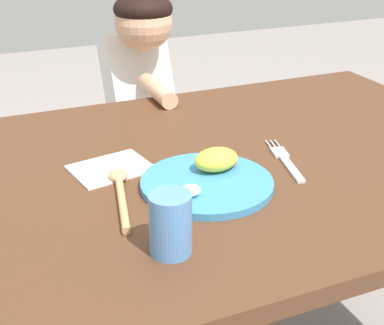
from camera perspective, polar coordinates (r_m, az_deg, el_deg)
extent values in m
cube|color=#4F301D|center=(1.16, 1.02, -0.80)|extent=(1.43, 0.89, 0.03)
cube|color=#4A3520|center=(1.86, 13.94, -2.92)|extent=(0.08, 0.08, 0.66)
cylinder|color=#3B88C4|center=(1.05, 1.54, -2.18)|extent=(0.25, 0.25, 0.01)
ellipsoid|color=yellow|center=(1.08, 2.59, 0.33)|extent=(0.09, 0.06, 0.05)
ellipsoid|color=red|center=(1.10, 4.17, 0.24)|extent=(0.03, 0.03, 0.03)
ellipsoid|color=white|center=(0.99, -0.18, -2.91)|extent=(0.04, 0.03, 0.02)
cube|color=silver|center=(1.14, 10.24, -0.65)|extent=(0.04, 0.12, 0.01)
cube|color=silver|center=(1.21, 8.99, 1.03)|extent=(0.04, 0.05, 0.01)
cylinder|color=silver|center=(1.25, 8.83, 1.90)|extent=(0.01, 0.04, 0.00)
cylinder|color=silver|center=(1.24, 8.37, 1.87)|extent=(0.01, 0.04, 0.00)
cylinder|color=silver|center=(1.24, 7.90, 1.84)|extent=(0.01, 0.04, 0.00)
cylinder|color=tan|center=(0.99, -7.17, -4.34)|extent=(0.05, 0.18, 0.01)
ellipsoid|color=tan|center=(1.09, -7.61, -1.33)|extent=(0.05, 0.05, 0.02)
cylinder|color=#538ACF|center=(0.84, -2.24, -6.35)|extent=(0.07, 0.07, 0.10)
cube|color=#3E3C6D|center=(1.92, -5.58, -4.04)|extent=(0.20, 0.15, 0.50)
cube|color=white|center=(1.70, -5.45, 6.98)|extent=(0.18, 0.26, 0.37)
sphere|color=#D8A884|center=(1.58, -5.02, 14.23)|extent=(0.16, 0.16, 0.16)
ellipsoid|color=black|center=(1.57, -5.07, 15.52)|extent=(0.16, 0.16, 0.09)
cylinder|color=#D8A884|center=(1.53, -3.60, 7.42)|extent=(0.05, 0.20, 0.05)
cube|color=white|center=(1.13, -8.31, -0.60)|extent=(0.17, 0.15, 0.00)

